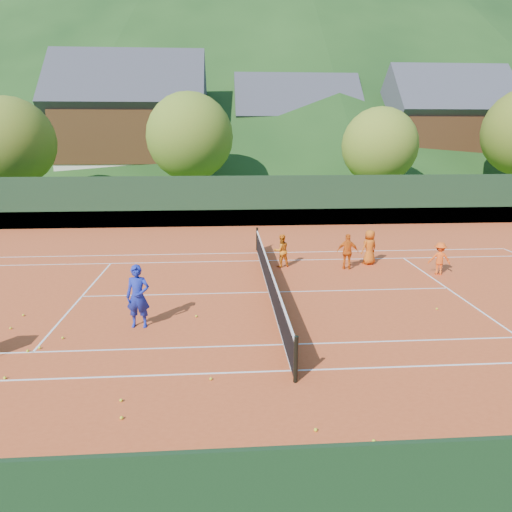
{
  "coord_description": "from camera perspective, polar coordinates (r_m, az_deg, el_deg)",
  "views": [
    {
      "loc": [
        -1.49,
        -14.97,
        5.33
      ],
      "look_at": [
        -0.46,
        0.0,
        1.34
      ],
      "focal_mm": 32.0,
      "sensor_mm": 36.0,
      "label": 1
    }
  ],
  "objects": [
    {
      "name": "ground",
      "position": [
        15.96,
        1.67,
        -4.61
      ],
      "size": [
        400.0,
        400.0,
        0.0
      ],
      "primitive_type": "plane",
      "color": "#2B541A",
      "rests_on": "ground"
    },
    {
      "name": "clay_court",
      "position": [
        15.95,
        1.67,
        -4.58
      ],
      "size": [
        40.0,
        24.0,
        0.02
      ],
      "primitive_type": "cube",
      "color": "#C3481F",
      "rests_on": "ground"
    },
    {
      "name": "mountain_far_right",
      "position": [
        193.3,
        27.4,
        26.0
      ],
      "size": [
        260.0,
        260.0,
        95.0
      ],
      "primitive_type": "cone",
      "color": "black",
      "rests_on": "ground"
    },
    {
      "name": "coach",
      "position": [
        13.29,
        -14.53,
        -4.92
      ],
      "size": [
        0.7,
        0.49,
        1.82
      ],
      "primitive_type": "imported",
      "rotation": [
        0.0,
        0.0,
        -0.08
      ],
      "color": "#1827A1",
      "rests_on": "clay_court"
    },
    {
      "name": "student_a",
      "position": [
        18.85,
        3.18,
        0.68
      ],
      "size": [
        0.79,
        0.7,
        1.37
      ],
      "primitive_type": "imported",
      "rotation": [
        0.0,
        0.0,
        3.46
      ],
      "color": "orange",
      "rests_on": "clay_court"
    },
    {
      "name": "student_b",
      "position": [
        18.82,
        11.38,
        0.53
      ],
      "size": [
        0.92,
        0.56,
        1.46
      ],
      "primitive_type": "imported",
      "rotation": [
        0.0,
        0.0,
        2.89
      ],
      "color": "orange",
      "rests_on": "clay_court"
    },
    {
      "name": "student_c",
      "position": [
        19.76,
        13.99,
        1.08
      ],
      "size": [
        0.85,
        0.73,
        1.48
      ],
      "primitive_type": "imported",
      "rotation": [
        0.0,
        0.0,
        3.57
      ],
      "color": "#CC5812",
      "rests_on": "clay_court"
    },
    {
      "name": "student_d",
      "position": [
        19.17,
        21.96,
        -0.29
      ],
      "size": [
        0.92,
        0.65,
        1.29
      ],
      "primitive_type": "imported",
      "rotation": [
        0.0,
        0.0,
        2.91
      ],
      "color": "#F75615",
      "rests_on": "clay_court"
    },
    {
      "name": "tennis_ball_0",
      "position": [
        12.0,
        -28.9,
        -13.19
      ],
      "size": [
        0.07,
        0.07,
        0.07
      ],
      "primitive_type": "sphere",
      "color": "yellow",
      "rests_on": "clay_court"
    },
    {
      "name": "tennis_ball_1",
      "position": [
        10.21,
        -16.52,
        -16.91
      ],
      "size": [
        0.07,
        0.07,
        0.07
      ],
      "primitive_type": "sphere",
      "color": "yellow",
      "rests_on": "clay_court"
    },
    {
      "name": "tennis_ball_2",
      "position": [
        13.09,
        -26.64,
        -10.55
      ],
      "size": [
        0.07,
        0.07,
        0.07
      ],
      "primitive_type": "sphere",
      "color": "yellow",
      "rests_on": "clay_court"
    },
    {
      "name": "tennis_ball_4",
      "position": [
        9.68,
        -16.46,
        -18.83
      ],
      "size": [
        0.07,
        0.07,
        0.07
      ],
      "primitive_type": "sphere",
      "color": "yellow",
      "rests_on": "clay_court"
    },
    {
      "name": "tennis_ball_5",
      "position": [
        9.09,
        7.47,
        -20.74
      ],
      "size": [
        0.07,
        0.07,
        0.07
      ],
      "primitive_type": "sphere",
      "color": "yellow",
      "rests_on": "clay_court"
    },
    {
      "name": "tennis_ball_6",
      "position": [
        15.46,
        21.67,
        -6.15
      ],
      "size": [
        0.07,
        0.07,
        0.07
      ],
      "primitive_type": "sphere",
      "color": "yellow",
      "rests_on": "clay_court"
    },
    {
      "name": "tennis_ball_7",
      "position": [
        14.74,
        -28.33,
        -7.95
      ],
      "size": [
        0.07,
        0.07,
        0.07
      ],
      "primitive_type": "sphere",
      "color": "yellow",
      "rests_on": "clay_court"
    },
    {
      "name": "tennis_ball_8",
      "position": [
        10.6,
        -5.67,
        -15.03
      ],
      "size": [
        0.07,
        0.07,
        0.07
      ],
      "primitive_type": "sphere",
      "color": "yellow",
      "rests_on": "clay_court"
    },
    {
      "name": "tennis_ball_9",
      "position": [
        9.01,
        14.51,
        -21.49
      ],
      "size": [
        0.07,
        0.07,
        0.07
      ],
      "primitive_type": "sphere",
      "color": "yellow",
      "rests_on": "clay_court"
    },
    {
      "name": "tennis_ball_11",
      "position": [
        8.76,
        -18.75,
        -23.03
      ],
      "size": [
        0.07,
        0.07,
        0.07
      ],
      "primitive_type": "sphere",
      "color": "yellow",
      "rests_on": "clay_court"
    },
    {
      "name": "tennis_ball_12",
      "position": [
        13.49,
        -23.02,
        -9.39
      ],
      "size": [
        0.07,
        0.07,
        0.07
      ],
      "primitive_type": "sphere",
      "color": "yellow",
      "rests_on": "clay_court"
    },
    {
      "name": "tennis_ball_13",
      "position": [
        13.14,
        -25.43,
        -10.31
      ],
      "size": [
        0.07,
        0.07,
        0.07
      ],
      "primitive_type": "sphere",
      "color": "yellow",
      "rests_on": "clay_court"
    },
    {
      "name": "tennis_ball_14",
      "position": [
        13.95,
        -7.48,
        -7.46
      ],
      "size": [
        0.07,
        0.07,
        0.07
      ],
      "primitive_type": "sphere",
      "color": "yellow",
      "rests_on": "clay_court"
    },
    {
      "name": "tennis_ball_16",
      "position": [
        15.59,
        -27.08,
        -6.59
      ],
      "size": [
        0.07,
        0.07,
        0.07
      ],
      "primitive_type": "sphere",
      "color": "yellow",
      "rests_on": "clay_court"
    },
    {
      "name": "court_lines",
      "position": [
        15.95,
        1.67,
        -4.54
      ],
      "size": [
        23.83,
        11.03,
        0.0
      ],
      "color": "white",
      "rests_on": "clay_court"
    },
    {
      "name": "tennis_net",
      "position": [
        15.79,
        1.68,
        -2.83
      ],
      "size": [
        0.1,
        12.07,
        1.1
      ],
      "color": "black",
      "rests_on": "clay_court"
    },
    {
      "name": "perimeter_fence",
      "position": [
        15.58,
        1.71,
        -0.21
      ],
      "size": [
        40.4,
        24.24,
        3.0
      ],
      "color": "black",
      "rests_on": "clay_court"
    },
    {
      "name": "chalet_left",
      "position": [
        45.77,
        -15.16,
        14.81
      ],
      "size": [
        13.8,
        9.93,
        12.92
      ],
      "color": "beige",
      "rests_on": "ground"
    },
    {
      "name": "chalet_mid",
      "position": [
        49.54,
        4.92,
        14.47
      ],
      "size": [
        12.65,
        8.82,
        11.45
      ],
      "color": "beige",
      "rests_on": "ground"
    },
    {
      "name": "chalet_right",
      "position": [
        49.84,
        22.29,
        13.76
      ],
      "size": [
        11.5,
        8.82,
        11.91
      ],
      "color": "beige",
      "rests_on": "ground"
    },
    {
      "name": "tree_a",
      "position": [
        36.02,
        -28.41,
        12.44
      ],
      "size": [
        6.0,
        6.0,
        7.88
      ],
      "color": "#3C2618",
      "rests_on": "ground"
    },
    {
      "name": "tree_b",
      "position": [
        35.06,
        -8.3,
        14.54
      ],
      "size": [
        6.4,
        6.4,
        8.4
      ],
      "color": "#3E2819",
      "rests_on": "ground"
    },
    {
      "name": "tree_c",
      "position": [
        35.87,
        15.17,
        13.15
      ],
      "size": [
        5.6,
        5.6,
        7.35
      ],
      "color": "#3D2618",
      "rests_on": "ground"
    }
  ]
}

